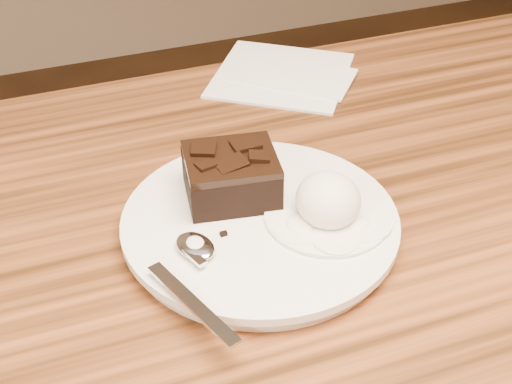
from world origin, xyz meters
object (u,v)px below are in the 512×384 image
object	(u,v)px
ice_cream_scoop	(328,200)
napkin	(281,74)
plate	(260,226)
brownie	(231,179)
spoon	(195,248)

from	to	relation	value
ice_cream_scoop	napkin	world-z (taller)	ice_cream_scoop
plate	brownie	bearing A→B (deg)	108.68
spoon	napkin	distance (m)	0.35
napkin	brownie	bearing A→B (deg)	-121.82
plate	napkin	world-z (taller)	plate
plate	spoon	size ratio (longest dim) A/B	1.53
spoon	napkin	xyz separation A→B (m)	(0.19, 0.29, -0.02)
ice_cream_scoop	spoon	bearing A→B (deg)	-178.78
spoon	plate	bearing A→B (deg)	0.81
ice_cream_scoop	spoon	xyz separation A→B (m)	(-0.12, -0.00, -0.01)
brownie	spoon	xyz separation A→B (m)	(-0.05, -0.06, -0.01)
spoon	brownie	bearing A→B (deg)	30.72
brownie	spoon	size ratio (longest dim) A/B	0.50
plate	brownie	distance (m)	0.05
ice_cream_scoop	brownie	bearing A→B (deg)	138.64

